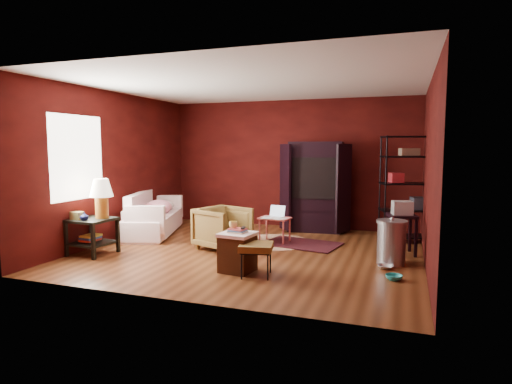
{
  "coord_description": "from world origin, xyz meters",
  "views": [
    {
      "loc": [
        2.44,
        -6.71,
        1.77
      ],
      "look_at": [
        0.0,
        0.2,
        1.0
      ],
      "focal_mm": 30.0,
      "sensor_mm": 36.0,
      "label": 1
    }
  ],
  "objects_px": {
    "sofa": "(153,215)",
    "laptop_desk": "(275,220)",
    "wire_shelving": "(409,184)",
    "armchair": "(223,226)",
    "tv_armoire": "(315,185)",
    "side_table": "(97,209)",
    "hamper": "(238,251)"
  },
  "relations": [
    {
      "from": "sofa",
      "to": "laptop_desk",
      "type": "relative_size",
      "value": 2.97
    },
    {
      "from": "sofa",
      "to": "wire_shelving",
      "type": "relative_size",
      "value": 1.02
    },
    {
      "from": "laptop_desk",
      "to": "wire_shelving",
      "type": "bearing_deg",
      "value": 27.43
    },
    {
      "from": "sofa",
      "to": "laptop_desk",
      "type": "bearing_deg",
      "value": -106.29
    },
    {
      "from": "armchair",
      "to": "wire_shelving",
      "type": "xyz_separation_m",
      "value": [
        3.03,
        1.63,
        0.68
      ]
    },
    {
      "from": "laptop_desk",
      "to": "wire_shelving",
      "type": "height_order",
      "value": "wire_shelving"
    },
    {
      "from": "laptop_desk",
      "to": "armchair",
      "type": "bearing_deg",
      "value": -125.01
    },
    {
      "from": "armchair",
      "to": "tv_armoire",
      "type": "distance_m",
      "value": 2.49
    },
    {
      "from": "armchair",
      "to": "sofa",
      "type": "bearing_deg",
      "value": 89.34
    },
    {
      "from": "sofa",
      "to": "wire_shelving",
      "type": "bearing_deg",
      "value": -97.23
    },
    {
      "from": "side_table",
      "to": "wire_shelving",
      "type": "height_order",
      "value": "wire_shelving"
    },
    {
      "from": "tv_armoire",
      "to": "wire_shelving",
      "type": "distance_m",
      "value": 1.91
    },
    {
      "from": "armchair",
      "to": "side_table",
      "type": "xyz_separation_m",
      "value": [
        -1.82,
        -1.02,
        0.35
      ]
    },
    {
      "from": "side_table",
      "to": "wire_shelving",
      "type": "bearing_deg",
      "value": 28.64
    },
    {
      "from": "hamper",
      "to": "tv_armoire",
      "type": "bearing_deg",
      "value": 82.49
    },
    {
      "from": "armchair",
      "to": "side_table",
      "type": "relative_size",
      "value": 0.64
    },
    {
      "from": "side_table",
      "to": "hamper",
      "type": "height_order",
      "value": "side_table"
    },
    {
      "from": "sofa",
      "to": "hamper",
      "type": "xyz_separation_m",
      "value": [
        2.62,
        -1.9,
        -0.1
      ]
    },
    {
      "from": "tv_armoire",
      "to": "side_table",
      "type": "bearing_deg",
      "value": -139.29
    },
    {
      "from": "wire_shelving",
      "to": "side_table",
      "type": "bearing_deg",
      "value": -169.02
    },
    {
      "from": "sofa",
      "to": "hamper",
      "type": "bearing_deg",
      "value": -143.71
    },
    {
      "from": "hamper",
      "to": "laptop_desk",
      "type": "distance_m",
      "value": 1.97
    },
    {
      "from": "side_table",
      "to": "hamper",
      "type": "relative_size",
      "value": 1.94
    },
    {
      "from": "laptop_desk",
      "to": "side_table",
      "type": "bearing_deg",
      "value": -137.16
    },
    {
      "from": "tv_armoire",
      "to": "wire_shelving",
      "type": "relative_size",
      "value": 0.95
    },
    {
      "from": "armchair",
      "to": "side_table",
      "type": "height_order",
      "value": "side_table"
    },
    {
      "from": "hamper",
      "to": "wire_shelving",
      "type": "height_order",
      "value": "wire_shelving"
    },
    {
      "from": "armchair",
      "to": "laptop_desk",
      "type": "bearing_deg",
      "value": -22.29
    },
    {
      "from": "side_table",
      "to": "hamper",
      "type": "xyz_separation_m",
      "value": [
        2.57,
        -0.17,
        -0.46
      ]
    },
    {
      "from": "sofa",
      "to": "armchair",
      "type": "relative_size",
      "value": 2.51
    },
    {
      "from": "side_table",
      "to": "hamper",
      "type": "distance_m",
      "value": 2.62
    },
    {
      "from": "laptop_desk",
      "to": "wire_shelving",
      "type": "xyz_separation_m",
      "value": [
        2.32,
        0.85,
        0.66
      ]
    }
  ]
}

